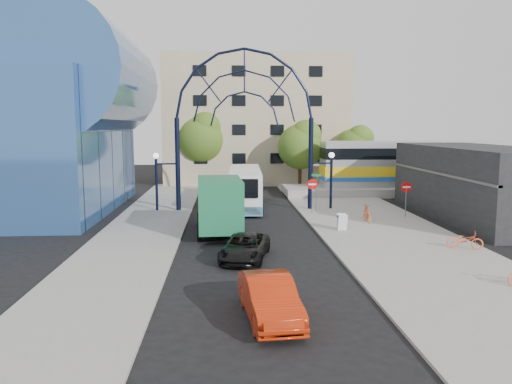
{
  "coord_description": "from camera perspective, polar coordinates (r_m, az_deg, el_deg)",
  "views": [
    {
      "loc": [
        -1.45,
        -23.38,
        6.42
      ],
      "look_at": [
        0.36,
        6.0,
        2.49
      ],
      "focal_mm": 35.0,
      "sensor_mm": 36.0,
      "label": 1
    }
  ],
  "objects": [
    {
      "name": "bike_far_a",
      "position": [
        27.92,
        22.78,
        -5.08
      ],
      "size": [
        1.85,
        1.25,
        0.92
      ],
      "primitive_type": "imported",
      "rotation": [
        0.0,
        0.0,
        1.17
      ],
      "color": "#FD6632",
      "rests_on": "sidewalk_east"
    },
    {
      "name": "transit_hall",
      "position": [
        40.81,
        -23.58,
        7.36
      ],
      "size": [
        16.5,
        18.0,
        14.5
      ],
      "color": "#305793",
      "rests_on": "ground"
    },
    {
      "name": "commercial_block_east",
      "position": [
        37.87,
        23.94,
        1.0
      ],
      "size": [
        6.0,
        16.0,
        5.0
      ],
      "primitive_type": "cube",
      "color": "black",
      "rests_on": "ground"
    },
    {
      "name": "train_car",
      "position": [
        50.32,
        21.75,
        3.04
      ],
      "size": [
        25.1,
        3.05,
        4.2
      ],
      "color": "#B7B7BC",
      "rests_on": "train_platform"
    },
    {
      "name": "sandwich_board",
      "position": [
        30.72,
        9.82,
        -3.17
      ],
      "size": [
        0.55,
        0.61,
        0.99
      ],
      "color": "white",
      "rests_on": "sidewalk_east"
    },
    {
      "name": "tree_north_c",
      "position": [
        53.12,
        11.33,
        5.13
      ],
      "size": [
        4.16,
        4.16,
        6.5
      ],
      "color": "#382314",
      "rests_on": "ground"
    },
    {
      "name": "gateway_arch",
      "position": [
        37.47,
        -1.33,
        10.86
      ],
      "size": [
        13.64,
        0.44,
        12.1
      ],
      "color": "black",
      "rests_on": "ground"
    },
    {
      "name": "apartment_block",
      "position": [
        58.46,
        -0.15,
        8.16
      ],
      "size": [
        20.0,
        12.1,
        14.0
      ],
      "color": "tan",
      "rests_on": "ground"
    },
    {
      "name": "green_truck",
      "position": [
        29.88,
        -4.23,
        -1.54
      ],
      "size": [
        2.88,
        6.82,
        3.38
      ],
      "rotation": [
        0.0,
        0.0,
        0.05
      ],
      "color": "black",
      "rests_on": "ground"
    },
    {
      "name": "plaza_west",
      "position": [
        30.48,
        -13.02,
        -4.65
      ],
      "size": [
        5.0,
        50.0,
        0.12
      ],
      "primitive_type": "cube",
      "color": "gray",
      "rests_on": "ground"
    },
    {
      "name": "street_name_sign",
      "position": [
        36.84,
        6.9,
        0.85
      ],
      "size": [
        0.7,
        0.7,
        2.8
      ],
      "color": "slate",
      "rests_on": "sidewalk_east"
    },
    {
      "name": "red_sedan",
      "position": [
        16.93,
        1.58,
        -12.05
      ],
      "size": [
        2.02,
        4.57,
        1.46
      ],
      "primitive_type": "imported",
      "rotation": [
        0.0,
        0.0,
        0.11
      ],
      "color": "#B8270B",
      "rests_on": "ground"
    },
    {
      "name": "ground",
      "position": [
        24.29,
        0.02,
        -7.73
      ],
      "size": [
        120.0,
        120.0,
        0.0
      ],
      "primitive_type": "plane",
      "color": "black",
      "rests_on": "ground"
    },
    {
      "name": "train_platform",
      "position": [
        50.56,
        21.61,
        0.22
      ],
      "size": [
        32.0,
        5.0,
        0.8
      ],
      "primitive_type": "cube",
      "color": "gray",
      "rests_on": "ground"
    },
    {
      "name": "sidewalk_east",
      "position": [
        29.66,
        15.21,
        -5.06
      ],
      "size": [
        8.0,
        56.0,
        0.12
      ],
      "primitive_type": "cube",
      "color": "gray",
      "rests_on": "ground"
    },
    {
      "name": "bike_near_a",
      "position": [
        33.64,
        12.63,
        -2.68
      ],
      "size": [
        0.57,
        1.55,
        0.81
      ],
      "primitive_type": "imported",
      "rotation": [
        0.0,
        0.0,
        0.02
      ],
      "color": "orange",
      "rests_on": "sidewalk_east"
    },
    {
      "name": "black_suv",
      "position": [
        24.19,
        -1.28,
        -6.32
      ],
      "size": [
        2.89,
        4.67,
        1.21
      ],
      "primitive_type": "imported",
      "rotation": [
        0.0,
        0.0,
        -0.22
      ],
      "color": "black",
      "rests_on": "ground"
    },
    {
      "name": "tree_north_b",
      "position": [
        53.38,
        -6.17,
        6.31
      ],
      "size": [
        5.12,
        5.12,
        8.0
      ],
      "color": "#382314",
      "rests_on": "ground"
    },
    {
      "name": "stop_sign",
      "position": [
        36.2,
        6.44,
        0.52
      ],
      "size": [
        0.8,
        0.07,
        2.5
      ],
      "color": "slate",
      "rests_on": "sidewalk_east"
    },
    {
      "name": "bike_near_b",
      "position": [
        35.09,
        12.48,
        -2.11
      ],
      "size": [
        0.72,
        1.69,
        0.99
      ],
      "primitive_type": "imported",
      "rotation": [
        0.0,
        0.0,
        -0.16
      ],
      "color": "#D5492A",
      "rests_on": "sidewalk_east"
    },
    {
      "name": "tree_north_a",
      "position": [
        49.92,
        5.22,
        5.48
      ],
      "size": [
        4.48,
        4.48,
        7.0
      ],
      "color": "#382314",
      "rests_on": "ground"
    },
    {
      "name": "city_bus",
      "position": [
        39.65,
        -1.25,
        0.56
      ],
      "size": [
        2.9,
        10.99,
        2.99
      ],
      "rotation": [
        0.0,
        0.0,
        -0.04
      ],
      "color": "white",
      "rests_on": "ground"
    },
    {
      "name": "do_not_enter_sign",
      "position": [
        35.9,
        16.79,
        0.16
      ],
      "size": [
        0.76,
        0.07,
        2.48
      ],
      "color": "slate",
      "rests_on": "sidewalk_east"
    }
  ]
}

